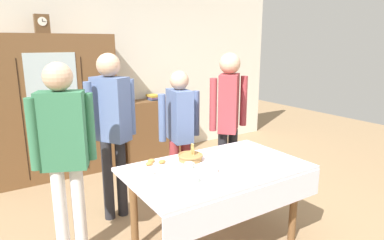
% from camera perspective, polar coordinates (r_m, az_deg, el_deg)
% --- Properties ---
extents(ground_plane, '(12.00, 12.00, 0.00)m').
position_cam_1_polar(ground_plane, '(3.50, 1.87, -18.90)').
color(ground_plane, '#997A56').
rests_on(ground_plane, ground).
extents(back_wall, '(6.40, 0.10, 2.70)m').
position_cam_1_polar(back_wall, '(5.38, -14.37, 7.38)').
color(back_wall, silver).
rests_on(back_wall, ground).
extents(dining_table, '(1.60, 0.97, 0.78)m').
position_cam_1_polar(dining_table, '(3.02, 4.52, -10.14)').
color(dining_table, brown).
rests_on(dining_table, ground).
extents(wall_cabinet, '(1.74, 0.46, 1.97)m').
position_cam_1_polar(wall_cabinet, '(4.93, -22.95, 1.94)').
color(wall_cabinet, brown).
rests_on(wall_cabinet, ground).
extents(mantel_clock, '(0.18, 0.11, 0.24)m').
position_cam_1_polar(mantel_clock, '(4.86, -24.32, 14.78)').
color(mantel_clock, brown).
rests_on(mantel_clock, wall_cabinet).
extents(bookshelf_low, '(1.08, 0.35, 0.94)m').
position_cam_1_polar(bookshelf_low, '(5.56, -6.59, -1.34)').
color(bookshelf_low, brown).
rests_on(bookshelf_low, ground).
extents(book_stack, '(0.16, 0.22, 0.09)m').
position_cam_1_polar(book_stack, '(5.45, -6.73, 3.92)').
color(book_stack, '#2D5184').
rests_on(book_stack, bookshelf_low).
extents(tea_cup_far_left, '(0.13, 0.13, 0.06)m').
position_cam_1_polar(tea_cup_far_left, '(2.66, 0.37, -10.24)').
color(tea_cup_far_left, silver).
rests_on(tea_cup_far_left, dining_table).
extents(tea_cup_far_right, '(0.13, 0.13, 0.06)m').
position_cam_1_polar(tea_cup_far_right, '(2.86, 3.75, -8.53)').
color(tea_cup_far_right, white).
rests_on(tea_cup_far_right, dining_table).
extents(tea_cup_center, '(0.13, 0.13, 0.06)m').
position_cam_1_polar(tea_cup_center, '(2.81, -7.39, -9.00)').
color(tea_cup_center, white).
rests_on(tea_cup_center, dining_table).
extents(tea_cup_front_edge, '(0.13, 0.13, 0.06)m').
position_cam_1_polar(tea_cup_front_edge, '(2.93, -0.50, -7.95)').
color(tea_cup_front_edge, silver).
rests_on(tea_cup_front_edge, dining_table).
extents(tea_cup_mid_left, '(0.13, 0.13, 0.06)m').
position_cam_1_polar(tea_cup_mid_left, '(3.08, 12.48, -7.16)').
color(tea_cup_mid_left, white).
rests_on(tea_cup_mid_left, dining_table).
extents(bread_basket, '(0.24, 0.24, 0.16)m').
position_cam_1_polar(bread_basket, '(3.14, -0.28, -6.32)').
color(bread_basket, '#9E7542').
rests_on(bread_basket, dining_table).
extents(pastry_plate, '(0.28, 0.28, 0.05)m').
position_cam_1_polar(pastry_plate, '(3.04, -6.33, -7.51)').
color(pastry_plate, white).
rests_on(pastry_plate, dining_table).
extents(spoon_mid_left, '(0.12, 0.02, 0.01)m').
position_cam_1_polar(spoon_mid_left, '(3.32, 12.47, -6.14)').
color(spoon_mid_left, silver).
rests_on(spoon_mid_left, dining_table).
extents(spoon_near_left, '(0.12, 0.02, 0.01)m').
position_cam_1_polar(spoon_near_left, '(2.68, -3.15, -10.59)').
color(spoon_near_left, silver).
rests_on(spoon_near_left, dining_table).
extents(person_beside_shelf, '(0.52, 0.41, 1.76)m').
position_cam_1_polar(person_beside_shelf, '(3.50, -13.63, -0.04)').
color(person_beside_shelf, '#232328').
rests_on(person_beside_shelf, ground).
extents(person_near_right_end, '(0.52, 0.40, 1.75)m').
position_cam_1_polar(person_near_right_end, '(3.82, 6.28, 1.24)').
color(person_near_right_end, '#232328').
rests_on(person_near_right_end, ground).
extents(person_by_cabinet, '(0.52, 0.33, 1.71)m').
position_cam_1_polar(person_by_cabinet, '(2.91, -21.09, -3.89)').
color(person_by_cabinet, silver).
rests_on(person_by_cabinet, ground).
extents(person_behind_table_right, '(0.52, 0.39, 1.56)m').
position_cam_1_polar(person_behind_table_right, '(3.75, -2.13, -1.00)').
color(person_behind_table_right, '#933338').
rests_on(person_behind_table_right, ground).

